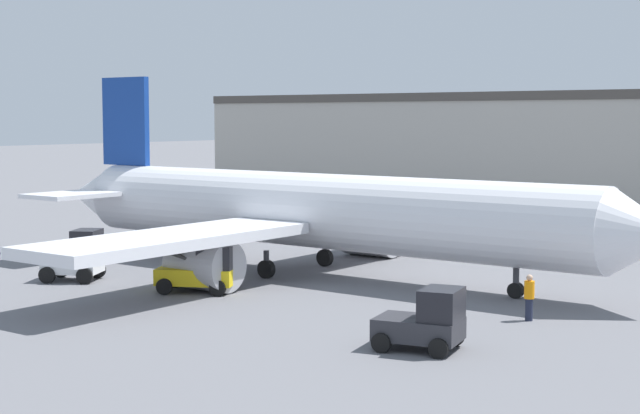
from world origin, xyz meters
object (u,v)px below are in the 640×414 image
at_px(belt_loader_truck, 203,269).
at_px(pushback_tug, 77,258).
at_px(ground_crew_worker, 529,296).
at_px(baggage_tug, 426,322).
at_px(airplane, 306,212).

distance_m(belt_loader_truck, pushback_tug, 7.15).
bearing_deg(ground_crew_worker, baggage_tug, 45.64).
height_order(baggage_tug, pushback_tug, pushback_tug).
bearing_deg(baggage_tug, airplane, 128.39).
relative_size(airplane, ground_crew_worker, 20.26).
height_order(airplane, pushback_tug, airplane).
relative_size(ground_crew_worker, baggage_tug, 0.56).
xyz_separation_m(ground_crew_worker, pushback_tug, (-21.54, -4.84, 0.16)).
distance_m(airplane, pushback_tug, 11.51).
bearing_deg(pushback_tug, baggage_tug, -35.51).
relative_size(baggage_tug, belt_loader_truck, 0.82).
distance_m(baggage_tug, pushback_tug, 20.97).
xyz_separation_m(belt_loader_truck, pushback_tug, (-6.99, -1.53, 0.09)).
bearing_deg(pushback_tug, airplane, 19.27).
distance_m(airplane, baggage_tug, 17.28).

